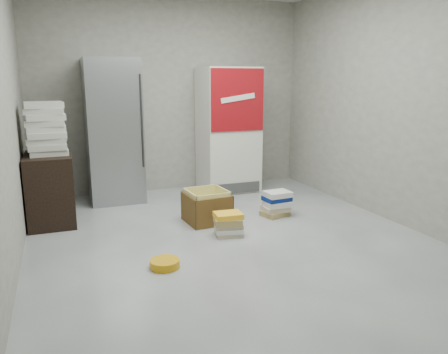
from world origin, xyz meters
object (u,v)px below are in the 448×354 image
steel_fridge (114,131)px  coke_cooler (228,130)px  phonebook_stack_main (276,204)px  cardboard_box (207,209)px  wood_shelf (50,189)px

steel_fridge → coke_cooler: bearing=-0.2°
phonebook_stack_main → cardboard_box: bearing=166.7°
wood_shelf → cardboard_box: wood_shelf is taller
coke_cooler → phonebook_stack_main: 1.63m
steel_fridge → phonebook_stack_main: bearing=-40.2°
steel_fridge → phonebook_stack_main: (1.72, -1.45, -0.80)m
wood_shelf → cardboard_box: size_ratio=1.58×
coke_cooler → wood_shelf: (-2.48, -0.72, -0.50)m
steel_fridge → coke_cooler: (1.65, -0.01, -0.05)m
wood_shelf → phonebook_stack_main: wood_shelf is taller
steel_fridge → coke_cooler: 1.65m
cardboard_box → wood_shelf: bearing=154.9°
wood_shelf → cardboard_box: (1.68, -0.63, -0.24)m
wood_shelf → coke_cooler: bearing=16.3°
steel_fridge → cardboard_box: bearing=-57.9°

